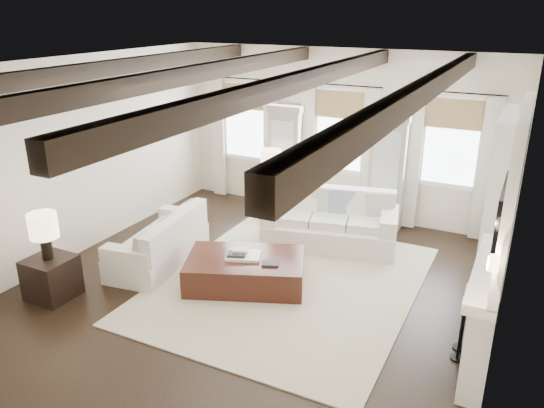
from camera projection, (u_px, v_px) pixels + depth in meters
The scene contains 16 objects.
ground at pixel (246, 298), 7.54m from camera, with size 7.50×7.50×0.00m, color black.
room_shell at pixel (323, 161), 7.31m from camera, with size 6.54×7.54×3.22m.
area_rug at pixel (289, 283), 7.94m from camera, with size 3.60×4.34×0.02m, color beige.
sofa_back at pixel (331, 223), 9.12m from camera, with size 2.40×1.47×0.96m.
sofa_left at pixel (162, 243), 8.49m from camera, with size 1.12×2.02×0.82m.
ottoman at pixel (246, 271), 7.83m from camera, with size 1.70×1.06×0.45m, color black.
tray at pixel (243, 256), 7.77m from camera, with size 0.50×0.38×0.04m, color white.
book_lower at pixel (236, 254), 7.73m from camera, with size 0.26×0.20×0.04m, color #262628.
book_upper at pixel (241, 250), 7.78m from camera, with size 0.22×0.17×0.03m, color beige.
book_loose at pixel (270, 264), 7.54m from camera, with size 0.24×0.18×0.03m, color #262628.
side_table_front at pixel (52, 278), 7.49m from camera, with size 0.60×0.60×0.60m, color black.
lamp_front at pixel (43, 228), 7.23m from camera, with size 0.39×0.39×0.68m.
side_table_back at pixel (271, 200), 10.37m from camera, with size 0.44×0.44×0.66m, color black.
lamp_back at pixel (271, 161), 10.09m from camera, with size 0.40×0.40×0.69m.
candlestick_near at pixel (460, 334), 6.13m from camera, with size 0.17×0.17×0.82m.
candlestick_far at pixel (463, 323), 6.31m from camera, with size 0.18×0.18×0.88m.
Camera 1 is at (3.28, -5.73, 3.90)m, focal length 35.00 mm.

